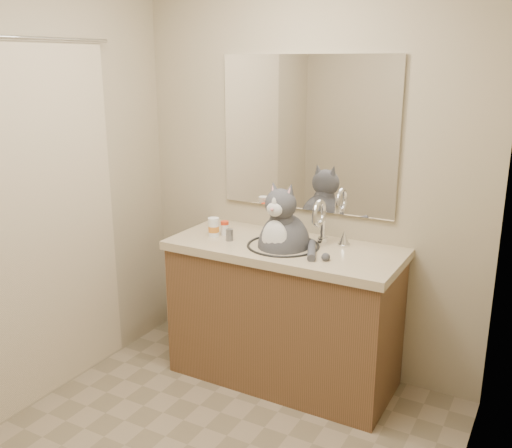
{
  "coord_description": "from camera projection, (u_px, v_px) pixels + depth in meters",
  "views": [
    {
      "loc": [
        1.35,
        -1.82,
        1.87
      ],
      "look_at": [
        -0.01,
        0.65,
        1.05
      ],
      "focal_mm": 40.0,
      "sensor_mm": 36.0,
      "label": 1
    }
  ],
  "objects": [
    {
      "name": "cat",
      "position": [
        283.0,
        242.0,
        3.22
      ],
      "size": [
        0.42,
        0.35,
        0.59
      ],
      "rotation": [
        0.0,
        0.0,
        -0.04
      ],
      "color": "#46464B",
      "rests_on": "vanity"
    },
    {
      "name": "mirror",
      "position": [
        307.0,
        134.0,
        3.32
      ],
      "size": [
        1.1,
        0.02,
        0.9
      ],
      "primitive_type": "cube",
      "color": "white",
      "rests_on": "room"
    },
    {
      "name": "pill_bottle_orange",
      "position": [
        214.0,
        227.0,
        3.4
      ],
      "size": [
        0.08,
        0.08,
        0.11
      ],
      "rotation": [
        0.0,
        0.0,
        -0.29
      ],
      "color": "white",
      "rests_on": "vanity"
    },
    {
      "name": "shower_curtain",
      "position": [
        31.0,
        227.0,
        2.97
      ],
      "size": [
        0.02,
        1.3,
        1.93
      ],
      "color": "beige",
      "rests_on": "ground"
    },
    {
      "name": "grey_canister",
      "position": [
        230.0,
        235.0,
        3.32
      ],
      "size": [
        0.05,
        0.05,
        0.07
      ],
      "rotation": [
        0.0,
        0.0,
        -0.12
      ],
      "color": "slate",
      "rests_on": "vanity"
    },
    {
      "name": "pill_bottle_redcap",
      "position": [
        225.0,
        228.0,
        3.43
      ],
      "size": [
        0.06,
        0.06,
        0.08
      ],
      "rotation": [
        0.0,
        0.0,
        -0.31
      ],
      "color": "white",
      "rests_on": "vanity"
    },
    {
      "name": "vanity",
      "position": [
        284.0,
        310.0,
        3.37
      ],
      "size": [
        1.34,
        0.59,
        1.12
      ],
      "color": "brown",
      "rests_on": "ground"
    },
    {
      "name": "room",
      "position": [
        183.0,
        228.0,
        2.35
      ],
      "size": [
        2.22,
        2.52,
        2.42
      ],
      "color": "gray",
      "rests_on": "ground"
    }
  ]
}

